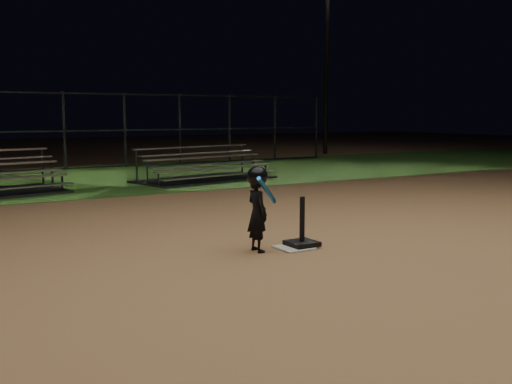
% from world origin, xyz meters
% --- Properties ---
extents(ground, '(80.00, 80.00, 0.00)m').
position_xyz_m(ground, '(0.00, 0.00, 0.00)').
color(ground, '#9C7046').
rests_on(ground, ground).
extents(grass_strip, '(60.00, 8.00, 0.01)m').
position_xyz_m(grass_strip, '(0.00, 10.00, 0.01)').
color(grass_strip, '#2A561B').
rests_on(grass_strip, ground).
extents(home_plate, '(0.45, 0.45, 0.02)m').
position_xyz_m(home_plate, '(0.00, 0.00, 0.01)').
color(home_plate, beige).
rests_on(home_plate, ground).
extents(batting_tee, '(0.38, 0.38, 0.66)m').
position_xyz_m(batting_tee, '(0.14, 0.02, 0.14)').
color(batting_tee, black).
rests_on(batting_tee, home_plate).
extents(child_batter, '(0.48, 0.51, 1.12)m').
position_xyz_m(child_batter, '(-0.51, 0.11, 0.60)').
color(child_batter, black).
rests_on(child_batter, ground).
extents(bleacher_right, '(4.01, 2.51, 0.91)m').
position_xyz_m(bleacher_right, '(2.54, 7.96, 0.19)').
color(bleacher_right, silver).
rests_on(bleacher_right, ground).
extents(backstop_fence, '(20.08, 0.08, 2.50)m').
position_xyz_m(backstop_fence, '(0.00, 13.00, 1.25)').
color(backstop_fence, '#38383D').
rests_on(backstop_fence, ground).
extents(light_pole_right, '(0.90, 0.53, 8.30)m').
position_xyz_m(light_pole_right, '(12.00, 14.94, 4.95)').
color(light_pole_right, '#2D2D30').
rests_on(light_pole_right, ground).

